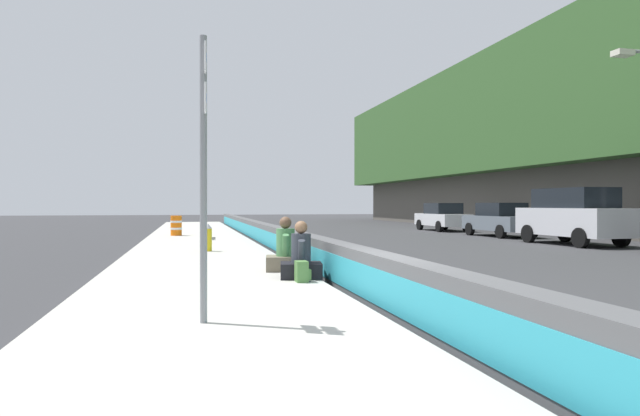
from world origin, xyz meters
TOP-DOWN VIEW (x-y plane):
  - ground_plane at (0.00, 0.00)m, footprint 160.00×160.00m
  - sidewalk_strip at (0.00, 2.65)m, footprint 80.00×4.40m
  - jersey_barrier at (0.00, 0.00)m, footprint 76.00×0.45m
  - route_sign_post at (-0.98, 2.79)m, footprint 0.44×0.09m
  - fire_hydrant at (9.78, 2.39)m, footprint 0.26×0.46m
  - seated_person_foreground at (2.87, 0.77)m, footprint 0.83×0.93m
  - seated_person_middle at (4.20, 0.86)m, footprint 0.86×0.97m
  - backpack at (2.31, 0.86)m, footprint 0.32×0.28m
  - construction_barrel at (19.09, 3.58)m, footprint 0.54×0.54m
  - parked_car_third at (11.17, -12.05)m, footprint 4.86×2.19m
  - parked_car_fourth at (16.90, -12.31)m, footprint 4.53×2.02m
  - parked_car_midline at (23.25, -12.23)m, footprint 4.52×1.99m

SIDE VIEW (x-z plane):
  - ground_plane at x=0.00m, z-range 0.00..0.00m
  - sidewalk_strip at x=0.00m, z-range 0.00..0.14m
  - backpack at x=2.31m, z-range 0.13..0.53m
  - jersey_barrier at x=0.00m, z-range 0.00..0.85m
  - seated_person_foreground at x=2.87m, z-range -0.08..1.08m
  - seated_person_middle at x=4.20m, z-range -0.09..1.13m
  - fire_hydrant at x=9.78m, z-range 0.15..1.03m
  - construction_barrel at x=19.09m, z-range 0.14..1.09m
  - parked_car_fourth at x=16.90m, z-range 0.01..1.72m
  - parked_car_midline at x=23.25m, z-range 0.01..1.72m
  - parked_car_third at x=11.17m, z-range 0.04..2.32m
  - route_sign_post at x=-0.98m, z-range 0.41..4.01m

